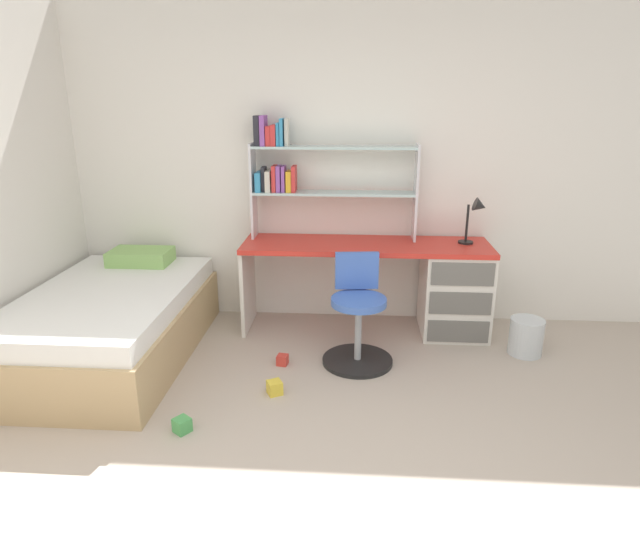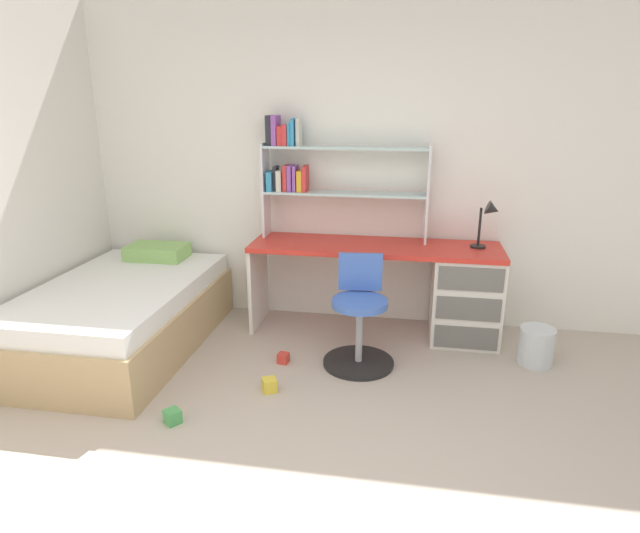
% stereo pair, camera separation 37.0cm
% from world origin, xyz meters
% --- Properties ---
extents(room_shell, '(5.74, 6.30, 2.68)m').
position_xyz_m(room_shell, '(-1.26, 1.28, 1.34)').
color(room_shell, white).
rests_on(room_shell, ground_plane).
extents(desk, '(2.00, 0.56, 0.75)m').
position_xyz_m(desk, '(0.66, 2.35, 0.42)').
color(desk, red).
rests_on(desk, ground_plane).
extents(bookshelf_hutch, '(1.35, 0.22, 0.99)m').
position_xyz_m(bookshelf_hutch, '(-0.38, 2.51, 1.33)').
color(bookshelf_hutch, silver).
rests_on(bookshelf_hutch, desk).
extents(desk_lamp, '(0.20, 0.17, 0.38)m').
position_xyz_m(desk_lamp, '(0.99, 2.37, 1.01)').
color(desk_lamp, black).
rests_on(desk_lamp, desk).
extents(swivel_chair, '(0.52, 0.52, 0.80)m').
position_xyz_m(swivel_chair, '(0.07, 1.76, 0.32)').
color(swivel_chair, black).
rests_on(swivel_chair, ground_plane).
extents(bed_platform, '(1.16, 1.85, 0.65)m').
position_xyz_m(bed_platform, '(-1.77, 1.72, 0.27)').
color(bed_platform, tan).
rests_on(bed_platform, ground_plane).
extents(waste_bin, '(0.25, 0.25, 0.28)m').
position_xyz_m(waste_bin, '(1.35, 1.97, 0.14)').
color(waste_bin, silver).
rests_on(waste_bin, ground_plane).
extents(toy_block_red_0, '(0.09, 0.09, 0.08)m').
position_xyz_m(toy_block_red_0, '(-0.48, 1.66, 0.04)').
color(toy_block_red_0, red).
rests_on(toy_block_red_0, ground_plane).
extents(toy_block_yellow_1, '(0.12, 0.12, 0.09)m').
position_xyz_m(toy_block_yellow_1, '(-0.48, 1.25, 0.05)').
color(toy_block_yellow_1, gold).
rests_on(toy_block_yellow_1, ground_plane).
extents(toy_block_green_2, '(0.12, 0.12, 0.09)m').
position_xyz_m(toy_block_green_2, '(-0.96, 0.79, 0.04)').
color(toy_block_green_2, '#479E51').
rests_on(toy_block_green_2, ground_plane).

